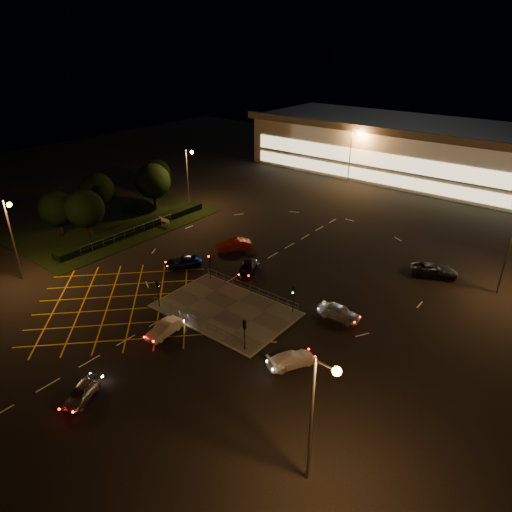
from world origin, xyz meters
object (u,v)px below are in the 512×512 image
Objects in this scene: car_near_silver at (82,392)px; car_far_dkgrey at (248,268)px; signal_sw at (158,288)px; signal_ne at (293,294)px; car_circ_red at (234,245)px; car_approach_white at (291,359)px; car_east_grey at (434,271)px; signal_nw at (210,262)px; car_left_blue at (183,262)px; car_queue_white at (164,329)px; car_right_silver at (339,312)px; signal_se at (245,329)px.

car_near_silver is 25.45m from car_far_dkgrey.
signal_sw is 1.00× the size of signal_ne.
car_circ_red is 24.92m from car_approach_white.
car_approach_white is (4.64, -7.10, -1.72)m from signal_ne.
car_east_grey is at bearing -71.19° from car_approach_white.
car_approach_white is at bearing 145.44° from car_east_grey.
car_far_dkgrey is at bearing 60.14° from signal_nw.
car_left_blue is at bearing 92.38° from car_near_silver.
car_near_silver is at bearing -31.35° from car_left_blue.
car_queue_white is 0.91× the size of car_right_silver.
car_near_silver is at bearing -106.62° from signal_ne.
signal_nw is at bearing 5.47° from car_approach_white.
car_right_silver is at bearing 41.12° from car_near_silver.
car_queue_white is 15.29m from car_far_dkgrey.
car_right_silver is at bearing -34.68° from car_far_dkgrey.
signal_sw is 0.70× the size of car_far_dkgrey.
signal_ne reaches higher than car_circ_red.
signal_se is at bearing 156.69° from car_right_silver.
car_right_silver is (16.29, 10.12, -1.60)m from signal_sw.
signal_se is 0.70× the size of car_far_dkgrey.
car_circ_red is (-7.46, 18.99, 0.12)m from car_queue_white.
car_approach_white is at bearing -64.69° from car_far_dkgrey.
signal_nw is 8.75m from car_circ_red.
signal_se is at bearing -9.95° from car_circ_red.
car_left_blue is at bearing 178.94° from signal_ne.
car_circ_red reaches higher than car_near_silver.
car_queue_white reaches higher than car_near_silver.
car_queue_white is (4.27, -3.01, -1.70)m from signal_sw.
car_circ_red is at bearing 119.44° from car_far_dkgrey.
car_left_blue is 1.04× the size of car_far_dkgrey.
car_queue_white reaches higher than car_left_blue.
signal_ne is 5.05m from car_right_silver.
signal_sw is 0.70× the size of car_approach_white.
signal_sw reaches higher than car_near_silver.
car_near_silver is 10.16m from car_queue_white.
car_near_silver is 23.92m from car_left_blue.
signal_nw is 16.50m from car_right_silver.
signal_se is (12.00, 0.00, 0.00)m from signal_sw.
car_approach_white is (4.64, 0.89, -1.72)m from signal_se.
car_far_dkgrey is at bearing 81.25° from car_right_silver.
car_far_dkgrey is 22.76m from car_east_grey.
signal_ne is 0.66× the size of car_circ_red.
car_approach_white reaches higher than car_left_blue.
car_left_blue is 21.42m from car_right_silver.
signal_se is at bearing -180.00° from signal_sw.
car_east_grey reaches higher than car_queue_white.
signal_sw is 12.52m from car_far_dkgrey.
signal_nw is at bearing 105.17° from car_east_grey.
signal_nw is (0.00, 7.99, 0.00)m from signal_sw.
car_left_blue is at bearing -178.86° from car_far_dkgrey.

